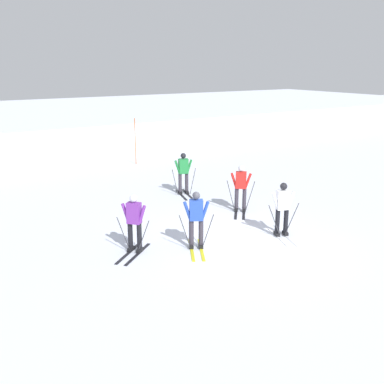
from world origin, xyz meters
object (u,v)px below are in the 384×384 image
at_px(skier_white, 283,208).
at_px(trail_marker_pole, 135,141).
at_px(skier_red, 241,186).
at_px(skier_green, 183,171).
at_px(skier_purple, 134,222).
at_px(skier_blue, 196,217).

relative_size(skier_white, trail_marker_pole, 0.70).
height_order(skier_red, skier_green, same).
relative_size(skier_purple, skier_white, 1.00).
xyz_separation_m(skier_purple, skier_green, (4.27, 4.37, 0.04)).
distance_m(skier_purple, skier_red, 5.02).
height_order(skier_green, trail_marker_pole, trail_marker_pole).
bearing_deg(skier_blue, skier_red, 31.97).
height_order(skier_purple, skier_red, same).
relative_size(skier_green, trail_marker_pole, 0.70).
distance_m(skier_blue, skier_red, 3.79).
bearing_deg(skier_white, trail_marker_pole, 86.57).
xyz_separation_m(skier_white, skier_red, (0.45, 2.63, 0.04)).
distance_m(skier_blue, trail_marker_pole, 11.80).
bearing_deg(skier_blue, trail_marker_pole, 72.86).
xyz_separation_m(skier_purple, trail_marker_pole, (5.11, 10.59, 0.30)).
relative_size(skier_purple, skier_red, 1.00).
bearing_deg(skier_red, skier_white, -99.72).
bearing_deg(skier_purple, skier_red, 15.31).
distance_m(skier_purple, skier_green, 6.11).
distance_m(skier_white, skier_green, 5.67).
distance_m(skier_white, skier_red, 2.67).
bearing_deg(skier_green, skier_purple, -134.36).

